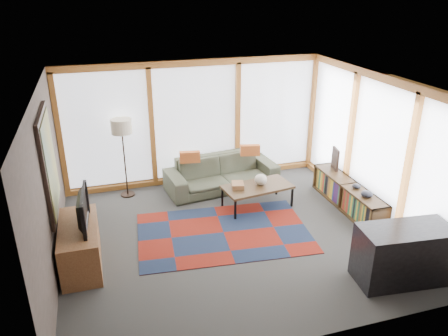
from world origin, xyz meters
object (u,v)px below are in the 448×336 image
object	(u,v)px
bookshelf	(348,196)
sofa	(222,173)
coffee_table	(257,196)
tv_console	(80,245)
bar_counter	(404,254)
television	(78,210)
floor_lamp	(124,158)

from	to	relation	value
bookshelf	sofa	bearing A→B (deg)	142.70
sofa	bookshelf	bearing A→B (deg)	-44.03
sofa	coffee_table	world-z (taller)	sofa
tv_console	bookshelf	bearing A→B (deg)	5.00
coffee_table	bar_counter	distance (m)	2.97
coffee_table	bar_counter	xyz separation A→B (m)	(1.20, -2.71, 0.21)
sofa	bookshelf	distance (m)	2.56
sofa	television	world-z (taller)	television
bookshelf	bar_counter	xyz separation A→B (m)	(-0.42, -2.13, 0.16)
sofa	bookshelf	size ratio (longest dim) A/B	1.11
coffee_table	television	xyz separation A→B (m)	(-3.18, -0.99, 0.72)
sofa	floor_lamp	distance (m)	2.00
bookshelf	tv_console	distance (m)	4.87
coffee_table	bookshelf	size ratio (longest dim) A/B	0.62
television	bookshelf	bearing A→B (deg)	-81.69
floor_lamp	bookshelf	distance (m)	4.38
bookshelf	floor_lamp	bearing A→B (deg)	155.85
television	sofa	bearing A→B (deg)	-51.22
floor_lamp	sofa	bearing A→B (deg)	-6.71
sofa	bar_counter	world-z (taller)	bar_counter
coffee_table	tv_console	distance (m)	3.38
tv_console	television	distance (m)	0.60
floor_lamp	bar_counter	bearing A→B (deg)	-47.84
bookshelf	television	world-z (taller)	television
sofa	coffee_table	xyz separation A→B (m)	(0.42, -0.98, -0.12)
bar_counter	bookshelf	bearing A→B (deg)	84.55
sofa	television	distance (m)	3.45
bar_counter	tv_console	bearing A→B (deg)	164.62
bookshelf	television	xyz separation A→B (m)	(-4.80, -0.42, 0.68)
television	bar_counter	size ratio (longest dim) A/B	0.70
tv_console	bar_counter	size ratio (longest dim) A/B	1.01
sofa	coffee_table	bearing A→B (deg)	-73.67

